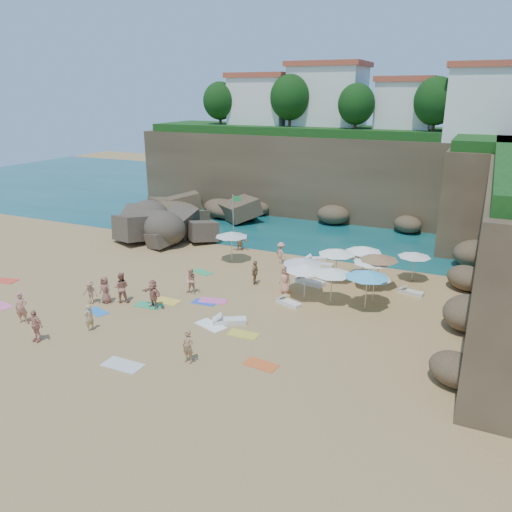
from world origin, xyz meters
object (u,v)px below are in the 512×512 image
at_px(flag_pole, 234,211).
at_px(person_stand_2, 281,253).
at_px(parasol_2, 365,256).
at_px(person_stand_0, 21,308).
at_px(person_stand_5, 240,241).
at_px(parasol_1, 364,249).
at_px(person_stand_3, 255,273).
at_px(person_stand_1, 121,287).
at_px(person_stand_4, 285,280).
at_px(person_stand_6, 89,318).
at_px(parasol_0, 232,234).
at_px(rock_outcrop, 165,241).
at_px(lounger_0, 309,282).

relative_size(flag_pole, person_stand_2, 2.44).
height_order(parasol_2, person_stand_2, parasol_2).
xyz_separation_m(person_stand_0, person_stand_5, (4.95, 16.84, -0.11)).
xyz_separation_m(parasol_1, person_stand_2, (-6.20, 0.56, -1.29)).
bearing_deg(person_stand_3, person_stand_1, 131.91).
bearing_deg(person_stand_0, person_stand_4, 13.37).
xyz_separation_m(person_stand_2, person_stand_6, (-5.12, -14.44, -0.08)).
distance_m(parasol_0, person_stand_6, 13.47).
xyz_separation_m(parasol_0, person_stand_5, (-0.69, 2.72, -1.37)).
distance_m(person_stand_2, person_stand_3, 4.66).
bearing_deg(flag_pole, person_stand_2, -33.82).
distance_m(parasol_0, person_stand_5, 3.13).
bearing_deg(parasol_2, rock_outcrop, 172.73).
relative_size(parasol_2, person_stand_0, 1.19).
relative_size(parasol_2, person_stand_3, 1.27).
relative_size(person_stand_2, person_stand_3, 0.99).
distance_m(flag_pole, lounger_0, 11.86).
bearing_deg(lounger_0, rock_outcrop, 173.81).
xyz_separation_m(lounger_0, person_stand_5, (-7.52, 4.74, 0.59)).
bearing_deg(parasol_1, parasol_2, -65.73).
xyz_separation_m(parasol_2, person_stand_5, (-10.61, 2.61, -1.05)).
distance_m(parasol_2, person_stand_6, 17.71).
distance_m(person_stand_1, person_stand_4, 10.04).
height_order(parasol_0, person_stand_0, parasol_0).
relative_size(rock_outcrop, person_stand_5, 4.85).
relative_size(parasol_1, person_stand_3, 1.48).
xyz_separation_m(flag_pole, parasol_2, (12.29, -4.97, -0.73)).
relative_size(person_stand_3, person_stand_6, 1.11).
xyz_separation_m(person_stand_0, person_stand_6, (4.03, 0.82, -0.13)).
distance_m(rock_outcrop, parasol_2, 17.83).
bearing_deg(person_stand_6, person_stand_2, 173.58).
relative_size(lounger_0, person_stand_1, 1.08).
relative_size(parasol_0, person_stand_5, 1.62).
bearing_deg(person_stand_3, person_stand_6, 149.05).
xyz_separation_m(person_stand_1, person_stand_2, (6.00, 10.71, -0.14)).
height_order(person_stand_0, person_stand_1, person_stand_1).
height_order(lounger_0, person_stand_6, person_stand_6).
xyz_separation_m(parasol_2, lounger_0, (-3.09, -2.12, -1.64)).
distance_m(flag_pole, person_stand_5, 3.40).
height_order(parasol_2, person_stand_1, parasol_2).
bearing_deg(lounger_0, person_stand_5, 158.37).
bearing_deg(flag_pole, person_stand_6, -87.61).
xyz_separation_m(parasol_2, person_stand_1, (-12.41, -9.68, -0.85)).
distance_m(lounger_0, person_stand_1, 12.02).
bearing_deg(person_stand_5, person_stand_4, -67.18).
height_order(parasol_2, person_stand_0, parasol_2).
bearing_deg(person_stand_5, person_stand_2, -42.05).
distance_m(person_stand_2, person_stand_4, 5.74).
height_order(lounger_0, person_stand_0, person_stand_0).
xyz_separation_m(person_stand_4, person_stand_5, (-6.61, 6.79, -0.14)).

